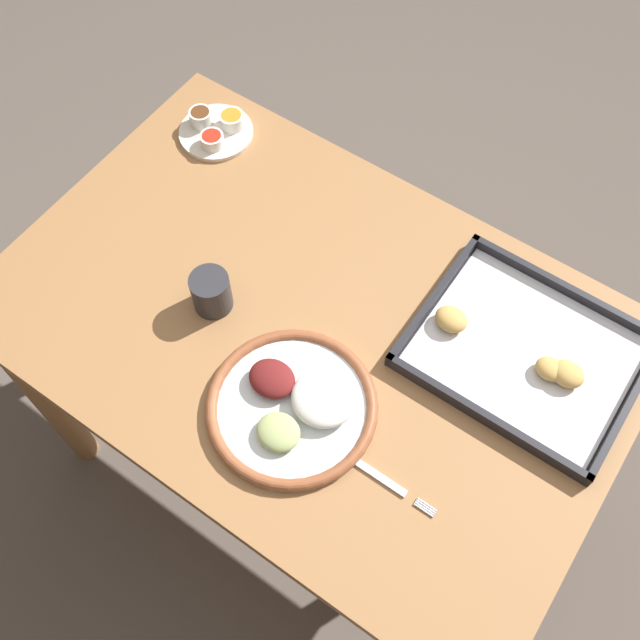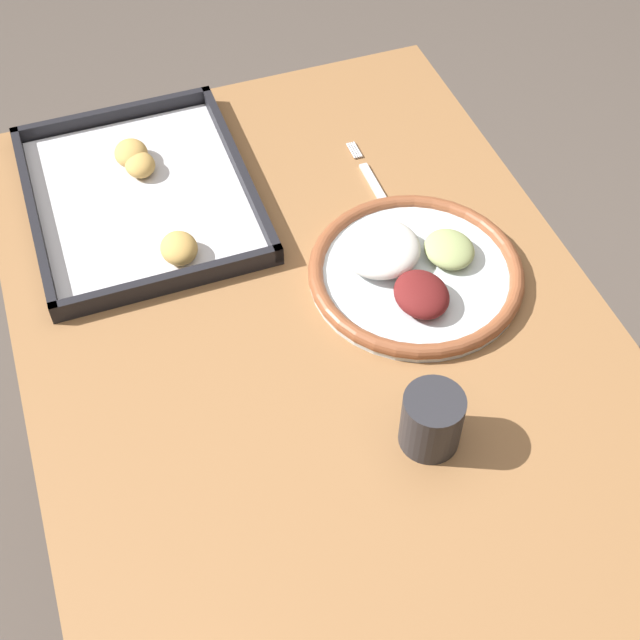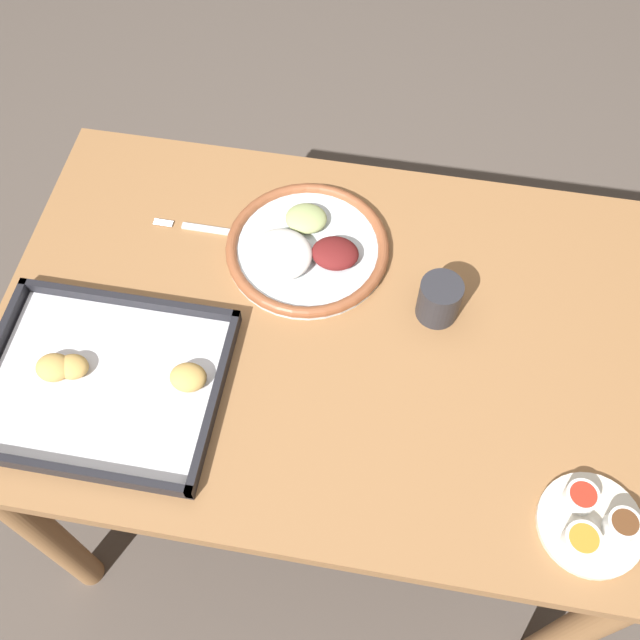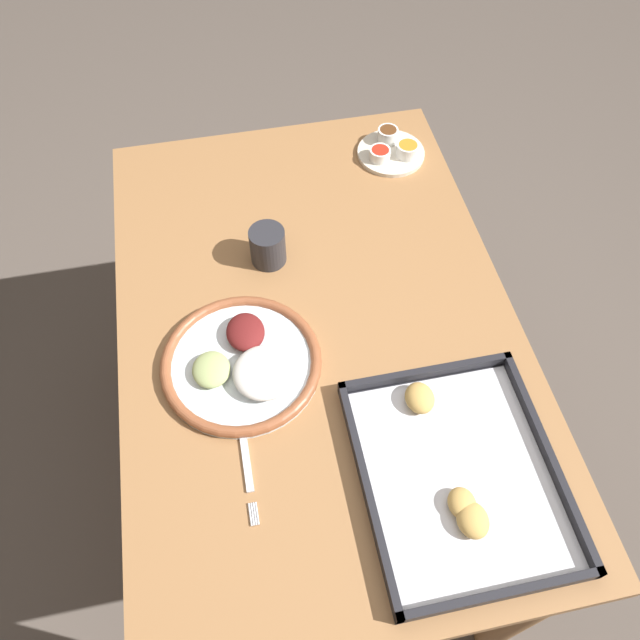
{
  "view_description": "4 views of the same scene",
  "coord_description": "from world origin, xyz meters",
  "px_view_note": "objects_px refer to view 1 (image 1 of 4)",
  "views": [
    {
      "loc": [
        0.38,
        -0.52,
        1.89
      ],
      "look_at": [
        0.02,
        0.0,
        0.77
      ],
      "focal_mm": 42.0,
      "sensor_mm": 36.0,
      "label": 1
    },
    {
      "loc": [
        -0.63,
        0.23,
        1.62
      ],
      "look_at": [
        0.02,
        0.0,
        0.77
      ],
      "focal_mm": 50.0,
      "sensor_mm": 36.0,
      "label": 2
    },
    {
      "loc": [
        -0.08,
        0.6,
        1.8
      ],
      "look_at": [
        0.02,
        0.0,
        0.77
      ],
      "focal_mm": 42.0,
      "sensor_mm": 36.0,
      "label": 3
    },
    {
      "loc": [
        0.64,
        -0.13,
        1.7
      ],
      "look_at": [
        0.02,
        0.0,
        0.77
      ],
      "focal_mm": 35.0,
      "sensor_mm": 36.0,
      "label": 4
    }
  ],
  "objects_px": {
    "dinner_plate": "(295,405)",
    "baking_tray": "(524,352)",
    "fork": "(376,474)",
    "saucer_plate": "(216,129)",
    "drinking_cup": "(211,292)"
  },
  "relations": [
    {
      "from": "fork",
      "to": "baking_tray",
      "type": "relative_size",
      "value": 0.52
    },
    {
      "from": "dinner_plate",
      "to": "saucer_plate",
      "type": "xyz_separation_m",
      "value": [
        -0.48,
        0.4,
        0.0
      ]
    },
    {
      "from": "fork",
      "to": "dinner_plate",
      "type": "bearing_deg",
      "value": 173.92
    },
    {
      "from": "drinking_cup",
      "to": "saucer_plate",
      "type": "bearing_deg",
      "value": 127.85
    },
    {
      "from": "baking_tray",
      "to": "saucer_plate",
      "type": "bearing_deg",
      "value": 172.63
    },
    {
      "from": "fork",
      "to": "saucer_plate",
      "type": "xyz_separation_m",
      "value": [
        -0.66,
        0.42,
        0.01
      ]
    },
    {
      "from": "dinner_plate",
      "to": "baking_tray",
      "type": "relative_size",
      "value": 0.76
    },
    {
      "from": "saucer_plate",
      "to": "baking_tray",
      "type": "distance_m",
      "value": 0.76
    },
    {
      "from": "baking_tray",
      "to": "fork",
      "type": "bearing_deg",
      "value": -106.2
    },
    {
      "from": "dinner_plate",
      "to": "drinking_cup",
      "type": "distance_m",
      "value": 0.25
    },
    {
      "from": "fork",
      "to": "baking_tray",
      "type": "height_order",
      "value": "baking_tray"
    },
    {
      "from": "dinner_plate",
      "to": "drinking_cup",
      "type": "height_order",
      "value": "drinking_cup"
    },
    {
      "from": "saucer_plate",
      "to": "drinking_cup",
      "type": "distance_m",
      "value": 0.4
    },
    {
      "from": "dinner_plate",
      "to": "fork",
      "type": "relative_size",
      "value": 1.46
    },
    {
      "from": "dinner_plate",
      "to": "baking_tray",
      "type": "bearing_deg",
      "value": 48.87
    }
  ]
}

